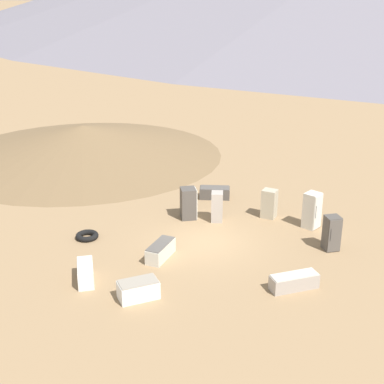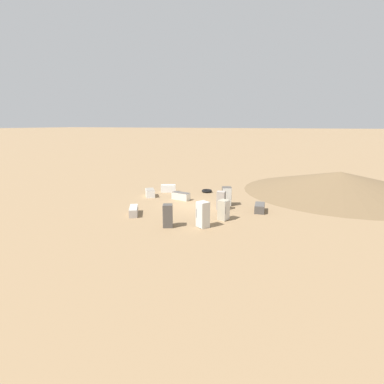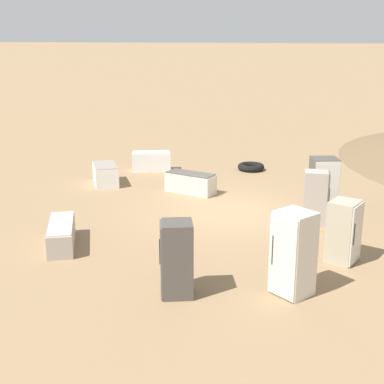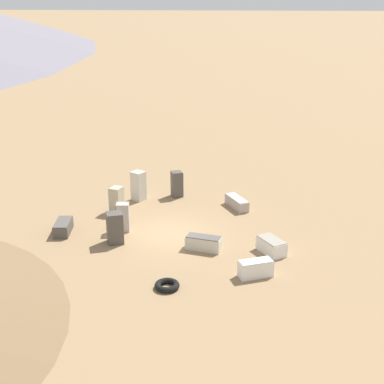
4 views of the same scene
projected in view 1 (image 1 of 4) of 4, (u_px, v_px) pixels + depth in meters
ground_plane at (204, 242)px, 24.24m from camera, size 1000.00×1000.00×0.00m
dirt_mound at (83, 140)px, 36.58m from camera, size 18.99×18.99×2.09m
power_pylon_2 at (265, 0)px, 147.05m from camera, size 8.85×3.03×25.29m
discarded_fridge_0 at (332, 233)px, 23.30m from camera, size 0.84×0.83×1.56m
discarded_fridge_1 at (215, 193)px, 29.24m from camera, size 0.98×1.72×0.62m
discarded_fridge_2 at (161, 251)px, 22.70m from camera, size 1.78×0.95×0.68m
discarded_fridge_3 at (189, 203)px, 26.52m from camera, size 0.99×0.99×1.58m
discarded_fridge_4 at (312, 210)px, 25.43m from camera, size 0.94×0.94×1.76m
discarded_fridge_5 at (85, 273)px, 20.85m from camera, size 1.60×1.16×0.76m
discarded_fridge_6 at (269, 204)px, 26.63m from camera, size 0.80×0.83×1.47m
discarded_fridge_7 at (217, 207)px, 26.22m from camera, size 0.76×0.65×1.51m
discarded_fridge_8 at (294, 282)px, 20.37m from camera, size 1.48×1.93×0.61m
discarded_fridge_9 at (138, 290)px, 19.73m from camera, size 1.49×1.66×0.71m
scrap_tire at (87, 236)px, 24.56m from camera, size 1.05×1.05×0.26m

